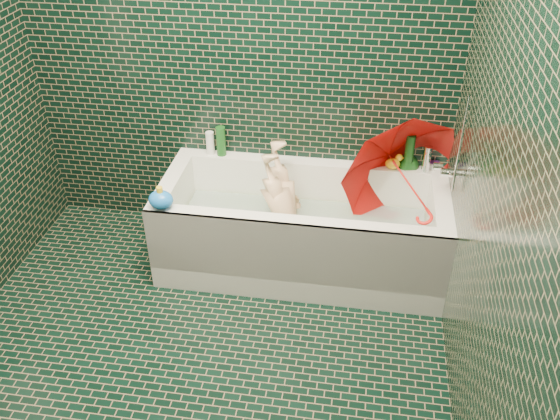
% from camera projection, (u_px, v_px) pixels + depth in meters
% --- Properties ---
extents(floor, '(2.80, 2.80, 0.00)m').
position_uv_depth(floor, '(188.00, 380.00, 2.99)').
color(floor, black).
rests_on(floor, ground).
extents(wall_back, '(2.80, 0.00, 2.80)m').
position_uv_depth(wall_back, '(237.00, 46.00, 3.43)').
color(wall_back, black).
rests_on(wall_back, floor).
extents(wall_right, '(0.00, 2.80, 2.80)m').
position_uv_depth(wall_right, '(508.00, 193.00, 2.12)').
color(wall_right, black).
rests_on(wall_right, floor).
extents(bathtub, '(1.70, 0.75, 0.55)m').
position_uv_depth(bathtub, '(302.00, 236.00, 3.63)').
color(bathtub, white).
rests_on(bathtub, floor).
extents(bath_mat, '(1.35, 0.47, 0.01)m').
position_uv_depth(bath_mat, '(302.00, 242.00, 3.68)').
color(bath_mat, '#56CA28').
rests_on(bath_mat, bathtub).
extents(water, '(1.48, 0.53, 0.00)m').
position_uv_depth(water, '(302.00, 223.00, 3.60)').
color(water, silver).
rests_on(water, bathtub).
extents(faucet, '(0.18, 0.19, 0.55)m').
position_uv_depth(faucet, '(452.00, 167.00, 3.22)').
color(faucet, silver).
rests_on(faucet, wall_right).
extents(child, '(1.00, 0.52, 0.39)m').
position_uv_depth(child, '(286.00, 217.00, 3.64)').
color(child, '#E5B98F').
rests_on(child, bathtub).
extents(umbrella, '(1.11, 1.07, 0.96)m').
position_uv_depth(umbrella, '(409.00, 184.00, 3.44)').
color(umbrella, red).
rests_on(umbrella, bathtub).
extents(soap_bottle_a, '(0.11, 0.11, 0.24)m').
position_uv_depth(soap_bottle_a, '(430.00, 170.00, 3.63)').
color(soap_bottle_a, white).
rests_on(soap_bottle_a, bathtub).
extents(soap_bottle_b, '(0.12, 0.12, 0.20)m').
position_uv_depth(soap_bottle_b, '(429.00, 169.00, 3.64)').
color(soap_bottle_b, '#431C69').
rests_on(soap_bottle_b, bathtub).
extents(soap_bottle_c, '(0.17, 0.17, 0.18)m').
position_uv_depth(soap_bottle_c, '(411.00, 170.00, 3.63)').
color(soap_bottle_c, '#154C18').
rests_on(soap_bottle_c, bathtub).
extents(bottle_right_tall, '(0.06, 0.06, 0.22)m').
position_uv_depth(bottle_right_tall, '(409.00, 152.00, 3.59)').
color(bottle_right_tall, '#154C18').
rests_on(bottle_right_tall, bathtub).
extents(bottle_right_pump, '(0.06, 0.06, 0.17)m').
position_uv_depth(bottle_right_pump, '(427.00, 159.00, 3.57)').
color(bottle_right_pump, silver).
rests_on(bottle_right_pump, bathtub).
extents(bottle_left_tall, '(0.06, 0.06, 0.19)m').
position_uv_depth(bottle_left_tall, '(221.00, 141.00, 3.74)').
color(bottle_left_tall, '#154C18').
rests_on(bottle_left_tall, bathtub).
extents(bottle_left_short, '(0.06, 0.06, 0.15)m').
position_uv_depth(bottle_left_short, '(210.00, 143.00, 3.76)').
color(bottle_left_short, white).
rests_on(bottle_left_short, bathtub).
extents(rubber_duck, '(0.12, 0.09, 0.10)m').
position_uv_depth(rubber_duck, '(394.00, 163.00, 3.62)').
color(rubber_duck, yellow).
rests_on(rubber_duck, bathtub).
extents(bath_toy, '(0.14, 0.12, 0.14)m').
position_uv_depth(bath_toy, '(161.00, 200.00, 3.25)').
color(bath_toy, blue).
rests_on(bath_toy, bathtub).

